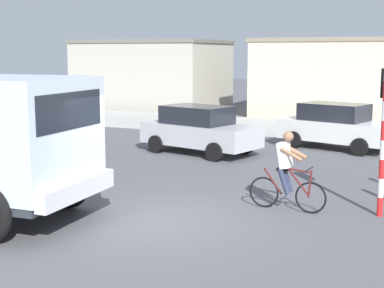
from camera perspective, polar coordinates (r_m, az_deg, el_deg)
ground_plane at (r=11.68m, az=-4.06°, el=-7.68°), size 120.00×120.00×0.00m
sidewalk_far at (r=25.46m, az=11.51°, el=1.52°), size 80.00×5.00×0.16m
cyclist at (r=12.40m, az=9.44°, el=-2.67°), size 1.73×0.50×1.72m
car_red_near at (r=19.19m, az=0.74°, el=1.47°), size 4.31×2.71×1.60m
car_white_mid at (r=20.77m, az=14.20°, el=1.78°), size 4.32×2.79×1.60m
building_corner_left at (r=35.06m, az=-3.82°, el=6.95°), size 8.10×6.59×4.08m
building_mid_block at (r=31.47m, az=17.28°, el=6.32°), size 11.57×6.39×4.09m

